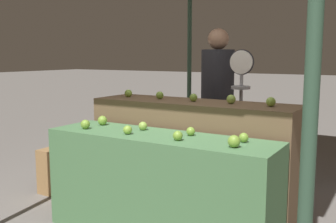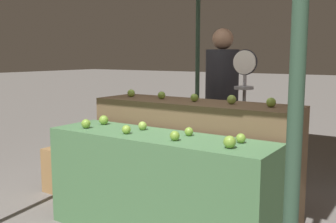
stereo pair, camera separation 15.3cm
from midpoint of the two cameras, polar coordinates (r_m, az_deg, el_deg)
name	(u,v)px [view 1 (the left image)]	position (r m, az deg, el deg)	size (l,w,h in m)	color
display_counter_front	(159,186)	(3.32, -2.66, -10.81)	(1.97, 0.55, 0.87)	#4C7A4C
display_counter_back	(193,158)	(3.78, 2.42, -6.73)	(1.97, 0.55, 1.09)	brown
apple_front_0	(85,124)	(3.54, -13.13, -1.84)	(0.08, 0.08, 0.08)	#7AA338
apple_front_1	(128,130)	(3.25, -7.23, -2.67)	(0.07, 0.07, 0.07)	#84AD3D
apple_front_2	(178,136)	(2.98, -0.04, -3.54)	(0.08, 0.08, 0.08)	#7AA338
apple_front_3	(234,141)	(2.79, 8.01, -4.32)	(0.09, 0.09, 0.09)	#7AA338
apple_front_4	(102,120)	(3.71, -10.67, -1.29)	(0.09, 0.09, 0.09)	#7AA338
apple_front_5	(143,126)	(3.41, -4.95, -2.11)	(0.07, 0.07, 0.07)	#8EB247
apple_front_6	(191,131)	(3.17, 1.93, -2.90)	(0.07, 0.07, 0.07)	#7AA338
apple_front_7	(244,138)	(2.97, 9.48, -3.76)	(0.07, 0.07, 0.07)	#7AA338
apple_back_0	(128,93)	(4.08, -6.84, 2.63)	(0.08, 0.08, 0.08)	#84AD3D
apple_back_1	(160,95)	(3.86, -2.34, 2.36)	(0.08, 0.08, 0.08)	#7AA338
apple_back_2	(193,98)	(3.66, 2.52, 2.03)	(0.07, 0.07, 0.07)	#7AA338
apple_back_3	(231,99)	(3.51, 7.92, 1.77)	(0.08, 0.08, 0.08)	#8EB247
apple_back_4	(271,102)	(3.39, 13.46, 1.37)	(0.08, 0.08, 0.08)	#84AD3D
produce_scale	(241,92)	(4.15, 9.49, 2.81)	(0.26, 0.20, 1.57)	#99999E
person_vendor_at_scale	(217,96)	(4.57, 6.23, 2.30)	(0.47, 0.47, 1.82)	#2D2D38
wooden_crate_side	(69,170)	(4.58, -15.13, -8.20)	(0.49, 0.49, 0.49)	#9E7547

